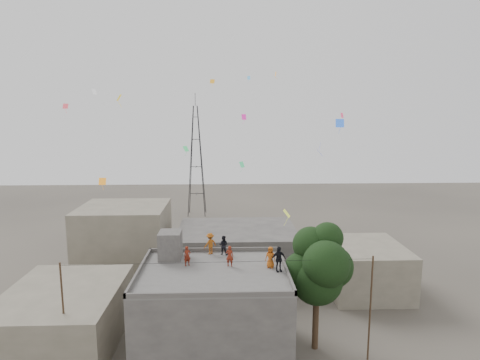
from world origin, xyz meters
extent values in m
plane|color=#413C35|center=(0.00, 0.00, 0.00)|extent=(140.00, 140.00, 0.00)
cube|color=#454340|center=(0.00, 0.00, 3.00)|extent=(10.00, 8.00, 6.00)
cube|color=#595653|center=(0.00, 0.00, 6.05)|extent=(10.00, 8.00, 0.10)
cube|color=#454340|center=(0.00, 3.92, 6.25)|extent=(10.00, 0.15, 0.30)
cube|color=#454340|center=(0.00, -3.92, 6.25)|extent=(10.00, 0.15, 0.30)
cube|color=#454340|center=(4.92, 0.00, 6.25)|extent=(0.15, 8.00, 0.30)
cube|color=#454340|center=(-4.92, 0.00, 6.25)|extent=(0.15, 8.00, 0.30)
cube|color=#454340|center=(-3.20, 2.60, 7.10)|extent=(1.60, 1.80, 2.00)
cube|color=#6A6354|center=(-11.00, 2.00, 2.00)|extent=(8.00, 10.00, 4.00)
cube|color=#454340|center=(2.00, 14.00, 2.50)|extent=(12.00, 9.00, 5.00)
cube|color=#6A6354|center=(-10.00, 16.00, 3.50)|extent=(9.00, 8.00, 7.00)
cube|color=#6A6354|center=(14.00, 10.00, 2.20)|extent=(7.00, 8.00, 4.40)
cylinder|color=black|center=(7.20, 0.50, 2.00)|extent=(0.44, 0.44, 4.00)
cylinder|color=black|center=(7.35, 0.60, 3.60)|extent=(0.64, 0.91, 2.14)
sphere|color=black|center=(7.20, 0.50, 5.20)|extent=(3.60, 3.60, 3.60)
sphere|color=black|center=(8.30, 0.80, 6.00)|extent=(3.00, 3.00, 3.00)
sphere|color=black|center=(6.30, 1.00, 5.60)|extent=(2.80, 2.80, 2.80)
sphere|color=black|center=(7.60, -0.30, 6.60)|extent=(3.20, 3.20, 3.20)
sphere|color=black|center=(6.90, 1.40, 7.40)|extent=(2.60, 2.60, 2.60)
sphere|color=black|center=(8.00, 1.10, 8.00)|extent=(2.20, 2.20, 2.20)
cylinder|color=black|center=(-9.50, -1.50, 3.70)|extent=(0.12, 0.12, 7.40)
cylinder|color=black|center=(10.50, -1.00, 3.70)|extent=(0.12, 0.12, 7.40)
cylinder|color=black|center=(0.50, -1.25, 7.20)|extent=(20.00, 0.52, 0.02)
cylinder|color=black|center=(-4.85, 39.15, 9.00)|extent=(1.27, 1.27, 18.01)
cylinder|color=black|center=(-3.15, 39.15, 9.00)|extent=(1.27, 1.27, 18.01)
cylinder|color=black|center=(-3.15, 40.85, 9.00)|extent=(1.27, 1.27, 18.01)
cylinder|color=black|center=(-4.85, 40.85, 9.00)|extent=(1.27, 1.27, 18.01)
cube|color=black|center=(-4.00, 40.00, 3.60)|extent=(2.36, 0.08, 0.08)
cube|color=black|center=(-4.00, 40.00, 3.60)|extent=(0.08, 2.36, 0.08)
cube|color=black|center=(-4.00, 40.00, 8.10)|extent=(1.81, 0.08, 0.08)
cube|color=black|center=(-4.00, 40.00, 8.10)|extent=(0.08, 1.81, 0.08)
cube|color=black|center=(-4.00, 40.00, 12.60)|extent=(1.26, 0.08, 0.08)
cube|color=black|center=(-4.00, 40.00, 12.60)|extent=(0.08, 1.26, 0.08)
cube|color=black|center=(-4.00, 40.00, 16.20)|extent=(0.82, 0.08, 0.08)
cube|color=black|center=(-4.00, 40.00, 16.20)|extent=(0.08, 0.82, 0.08)
cylinder|color=black|center=(-4.00, 40.00, 19.00)|extent=(0.08, 0.08, 2.00)
imported|color=maroon|center=(1.13, 0.85, 6.84)|extent=(0.61, 0.48, 1.48)
imported|color=#B75314|center=(3.93, 0.51, 6.84)|extent=(0.84, 0.69, 1.48)
imported|color=black|center=(0.68, 3.23, 6.83)|extent=(0.83, 0.72, 1.46)
imported|color=black|center=(4.40, -0.21, 6.96)|extent=(1.08, 0.67, 1.72)
imported|color=#9A4A11|center=(-0.32, 3.40, 6.91)|extent=(1.21, 1.10, 1.63)
imported|color=maroon|center=(-1.82, 1.08, 6.79)|extent=(0.60, 0.54, 1.38)
plane|color=orange|center=(-8.09, 3.36, 11.73)|extent=(0.53, 0.21, 0.49)
plane|color=#EA24A2|center=(2.50, 9.79, 16.33)|extent=(0.43, 0.39, 0.49)
plane|color=#FFAB27|center=(-0.27, 10.86, 19.45)|extent=(0.44, 0.30, 0.34)
plane|color=#2431CE|center=(7.87, 3.69, 14.21)|extent=(0.22, 0.61, 0.60)
plane|color=silver|center=(-9.74, 7.89, 18.37)|extent=(0.32, 0.49, 0.44)
plane|color=orange|center=(5.57, 12.43, 20.27)|extent=(0.06, 0.41, 0.41)
plane|color=#33C163|center=(-2.04, 3.96, 14.03)|extent=(0.46, 0.51, 0.38)
plane|color=#D9335F|center=(11.00, 9.12, 16.48)|extent=(0.17, 0.44, 0.42)
plane|color=yellow|center=(-5.93, 0.76, 17.60)|extent=(0.28, 0.48, 0.39)
plane|color=#54B5FC|center=(3.19, 14.71, 20.12)|extent=(0.30, 0.25, 0.34)
plane|color=#FF5060|center=(-11.62, 6.57, 17.18)|extent=(0.42, 0.43, 0.39)
plane|color=#C3D22E|center=(4.64, -1.80, 10.50)|extent=(0.53, 0.67, 0.45)
plane|color=#30B56A|center=(2.08, 3.38, 12.91)|extent=(0.42, 0.46, 0.41)
plane|color=blue|center=(9.21, 3.44, 15.91)|extent=(0.62, 0.11, 0.61)
camera|label=1|loc=(0.92, -25.71, 16.48)|focal=30.00mm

